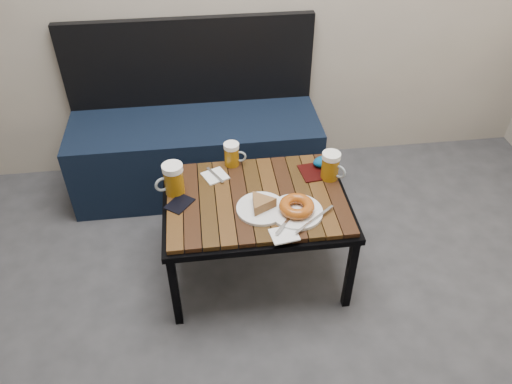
{
  "coord_description": "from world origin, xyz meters",
  "views": [
    {
      "loc": [
        -0.09,
        -0.68,
        1.92
      ],
      "look_at": [
        0.13,
        1.02,
        0.5
      ],
      "focal_mm": 35.0,
      "sensor_mm": 36.0,
      "label": 1
    }
  ],
  "objects": [
    {
      "name": "beer_mug_left",
      "position": [
        -0.23,
        1.1,
        0.55
      ],
      "size": [
        0.14,
        0.11,
        0.15
      ],
      "rotation": [
        0.0,
        0.0,
        3.47
      ],
      "color": "#905D0B",
      "rests_on": "cafe_table"
    },
    {
      "name": "passport_burgundy",
      "position": [
        0.41,
        1.16,
        0.48
      ],
      "size": [
        0.12,
        0.15,
        0.01
      ],
      "primitive_type": "cube",
      "rotation": [
        0.0,
        0.0,
        0.12
      ],
      "color": "black",
      "rests_on": "cafe_table"
    },
    {
      "name": "beer_mug_right",
      "position": [
        0.49,
        1.12,
        0.54
      ],
      "size": [
        0.12,
        0.12,
        0.14
      ],
      "rotation": [
        0.0,
        0.0,
        -0.77
      ],
      "color": "#905D0B",
      "rests_on": "cafe_table"
    },
    {
      "name": "plate_bagel",
      "position": [
        0.29,
        0.89,
        0.5
      ],
      "size": [
        0.28,
        0.26,
        0.06
      ],
      "color": "white",
      "rests_on": "cafe_table"
    },
    {
      "name": "knit_pouch",
      "position": [
        0.49,
        1.21,
        0.5
      ],
      "size": [
        0.13,
        0.09,
        0.05
      ],
      "primitive_type": "ellipsoid",
      "rotation": [
        0.0,
        0.0,
        0.15
      ],
      "color": "navy",
      "rests_on": "cafe_table"
    },
    {
      "name": "passport_navy",
      "position": [
        -0.21,
        1.02,
        0.47
      ],
      "size": [
        0.14,
        0.15,
        0.01
      ],
      "primitive_type": "cube",
      "rotation": [
        0.0,
        0.0,
        -0.67
      ],
      "color": "black",
      "rests_on": "cafe_table"
    },
    {
      "name": "napkin_right",
      "position": [
        0.21,
        0.76,
        0.48
      ],
      "size": [
        0.12,
        0.11,
        0.01
      ],
      "rotation": [
        0.0,
        0.0,
        0.16
      ],
      "color": "white",
      "rests_on": "cafe_table"
    },
    {
      "name": "beer_mug_centre",
      "position": [
        0.05,
        1.28,
        0.53
      ],
      "size": [
        0.11,
        0.08,
        0.12
      ],
      "rotation": [
        0.0,
        0.0,
        -0.2
      ],
      "color": "#905D0B",
      "rests_on": "cafe_table"
    },
    {
      "name": "cafe_table",
      "position": [
        0.13,
        1.02,
        0.43
      ],
      "size": [
        0.84,
        0.62,
        0.47
      ],
      "color": "black",
      "rests_on": "ground"
    },
    {
      "name": "bench",
      "position": [
        -0.13,
        1.76,
        0.27
      ],
      "size": [
        1.4,
        0.5,
        0.95
      ],
      "color": "black",
      "rests_on": "ground"
    },
    {
      "name": "napkin_left",
      "position": [
        -0.04,
        1.2,
        0.48
      ],
      "size": [
        0.14,
        0.14,
        0.01
      ],
      "rotation": [
        0.0,
        0.0,
        0.41
      ],
      "color": "white",
      "rests_on": "cafe_table"
    },
    {
      "name": "plate_pie",
      "position": [
        0.14,
        0.93,
        0.5
      ],
      "size": [
        0.22,
        0.22,
        0.06
      ],
      "color": "white",
      "rests_on": "cafe_table"
    }
  ]
}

